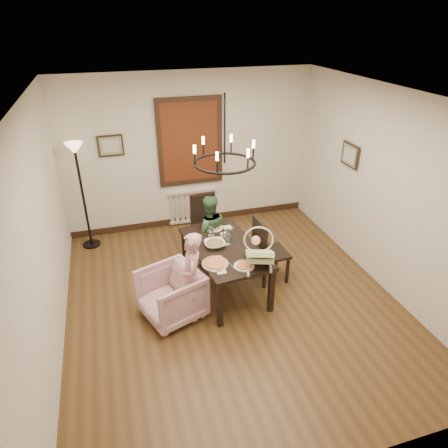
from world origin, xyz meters
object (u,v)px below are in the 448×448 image
chair_right (272,249)px  drinking_glass (228,238)px  elderly_woman (192,284)px  armchair (171,295)px  baby_bouncer (259,252)px  seated_man (209,238)px  dining_table (225,251)px  chair_far (207,225)px  floor_lamp (83,198)px

chair_right → drinking_glass: 0.72m
elderly_woman → drinking_glass: (0.65, 0.55, 0.27)m
armchair → baby_bouncer: size_ratio=1.35×
chair_right → seated_man: chair_right is taller
chair_right → drinking_glass: bearing=82.7°
dining_table → seated_man: seated_man is taller
chair_right → drinking_glass: chair_right is taller
armchair → dining_table: bearing=93.7°
baby_bouncer → elderly_woman: bearing=-166.7°
drinking_glass → chair_right: bearing=-4.6°
chair_far → baby_bouncer: (0.28, -1.65, 0.41)m
dining_table → seated_man: bearing=88.6°
chair_right → floor_lamp: floor_lamp is taller
seated_man → floor_lamp: 2.22m
armchair → drinking_glass: bearing=96.6°
baby_bouncer → drinking_glass: baby_bouncer is taller
chair_far → chair_right: size_ratio=0.95×
chair_far → seated_man: 0.46m
chair_far → elderly_woman: size_ratio=0.95×
baby_bouncer → chair_right: bearing=72.0°
baby_bouncer → seated_man: bearing=125.8°
elderly_woman → seated_man: size_ratio=1.03×
seated_man → baby_bouncer: (0.37, -1.20, 0.40)m
seated_man → floor_lamp: floor_lamp is taller
baby_bouncer → dining_table: bearing=138.0°
seated_man → floor_lamp: (-1.82, 1.20, 0.40)m
dining_table → drinking_glass: size_ratio=11.24×
dining_table → seated_man: size_ratio=1.62×
elderly_woman → seated_man: (0.51, 1.11, -0.02)m
armchair → chair_right: bearing=84.4°
baby_bouncer → drinking_glass: 0.68m
seated_man → dining_table: bearing=97.0°
dining_table → armchair: size_ratio=2.16×
armchair → elderly_woman: (0.27, -0.09, 0.18)m
chair_far → dining_table: bearing=-97.1°
dining_table → elderly_woman: size_ratio=1.56×
chair_right → elderly_woman: 1.41m
elderly_woman → baby_bouncer: 0.96m
armchair → seated_man: seated_man is taller
armchair → floor_lamp: bearing=-174.9°
armchair → elderly_woman: bearing=51.5°
chair_right → armchair: (-1.58, -0.41, -0.18)m
chair_right → elderly_woman: size_ratio=1.00×
chair_far → floor_lamp: size_ratio=0.55×
dining_table → chair_far: bearing=81.9°
chair_right → seated_man: 1.01m
armchair → floor_lamp: (-1.04, 2.22, 0.56)m
elderly_woman → floor_lamp: 2.68m
chair_right → chair_far: bearing=31.1°
seated_man → elderly_woman: bearing=66.8°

